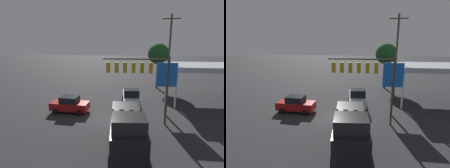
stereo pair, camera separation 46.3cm
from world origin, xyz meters
The scene contains 9 objects.
ground_plane centered at (0.00, 0.00, 0.00)m, with size 200.00×200.00×0.00m, color #262628.
traffic_signal_assembly centered at (-2.86, 0.74, 5.24)m, with size 6.32×0.43×6.79m.
utility_pole centered at (-7.33, -7.61, 6.15)m, with size 2.40×0.26×11.71m.
gas_station_canopy centered at (-12.04, -7.04, 4.81)m, with size 9.87×7.26×5.17m.
price_sign centered at (-6.06, -1.94, 4.26)m, with size 2.17×0.27×5.89m.
delivery_truck centered at (-1.92, 5.56, 1.69)m, with size 2.95×6.95×3.58m.
sedan_waiting centered at (4.91, -1.31, 0.95)m, with size 4.49×2.25×1.93m.
pickup_parked centered at (-2.21, -4.23, 1.11)m, with size 2.49×5.30×2.40m.
street_tree centered at (-6.88, -14.27, 6.12)m, with size 3.67×3.67×8.01m.
Camera 2 is at (-2.56, 17.39, 7.93)m, focal length 28.00 mm.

